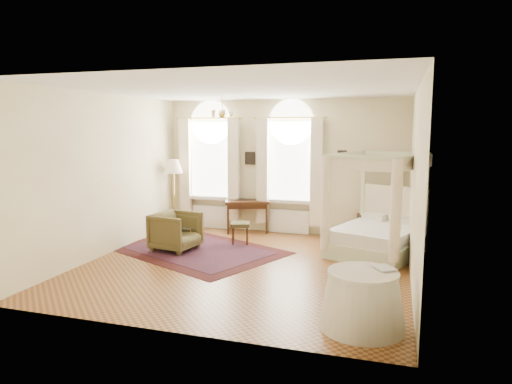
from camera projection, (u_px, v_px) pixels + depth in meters
ground at (245, 265)px, 8.70m from camera, size 6.00×6.00×0.00m
room_walls at (245, 162)px, 8.43m from camera, size 6.00×6.00×6.00m
window_left at (210, 172)px, 11.77m from camera, size 1.62×0.27×3.29m
window_right at (290, 174)px, 11.16m from camera, size 1.62×0.27×3.29m
chandelier at (222, 114)px, 9.70m from camera, size 0.51×0.45×0.50m
wall_pictures at (286, 157)px, 11.23m from camera, size 2.54×0.03×0.39m
canopy_bed at (376, 232)px, 9.41m from camera, size 2.12×2.33×2.10m
nightstand at (368, 228)px, 10.58m from camera, size 0.54×0.52×0.62m
nightstand_lamp at (368, 202)px, 10.59m from camera, size 0.29×0.29×0.42m
writing_desk at (247, 205)px, 11.41m from camera, size 1.21×0.91×0.81m
laptop at (243, 199)px, 11.50m from camera, size 0.34×0.22×0.03m
stool at (240, 226)px, 10.31m from camera, size 0.53×0.53×0.49m
armchair at (176, 231)px, 9.76m from camera, size 1.02×1.00×0.82m
coffee_table at (180, 229)px, 10.10m from camera, size 0.72×0.59×0.43m
floor_lamp at (173, 170)px, 11.53m from camera, size 0.47×0.47×1.82m
oriental_rug at (198, 250)px, 9.77m from camera, size 4.14×3.66×0.01m
side_table at (362, 300)px, 5.95m from camera, size 1.12×1.12×0.77m
book at (377, 269)px, 5.95m from camera, size 0.35×0.37×0.03m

